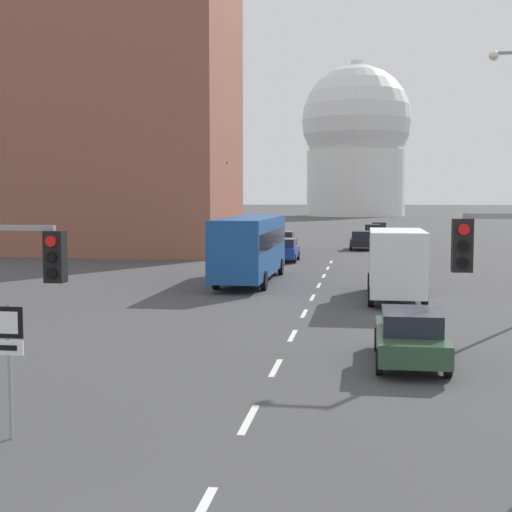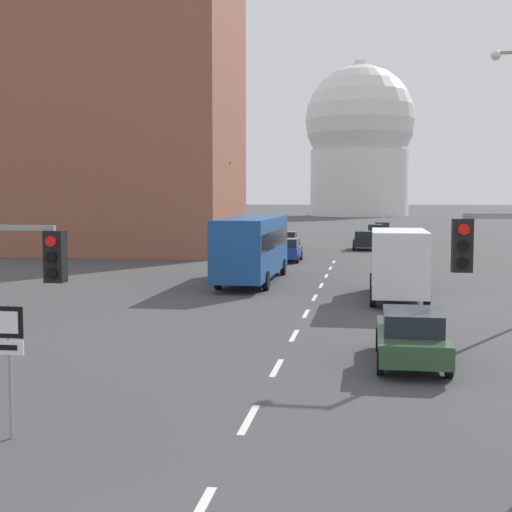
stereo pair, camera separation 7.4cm
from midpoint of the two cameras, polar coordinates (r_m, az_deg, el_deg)
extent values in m
cube|color=silver|center=(15.10, -0.42, -12.92)|extent=(0.16, 2.00, 0.01)
cube|color=silver|center=(19.39, 1.78, -8.92)|extent=(0.16, 2.00, 0.01)
cube|color=silver|center=(23.76, 3.16, -6.37)|extent=(0.16, 2.00, 0.01)
cube|color=silver|center=(28.17, 4.10, -4.61)|extent=(0.16, 2.00, 0.01)
cube|color=silver|center=(32.60, 4.78, -3.33)|extent=(0.16, 2.00, 0.01)
cube|color=silver|center=(37.05, 5.29, -2.36)|extent=(0.16, 2.00, 0.01)
cube|color=silver|center=(41.51, 5.70, -1.59)|extent=(0.16, 2.00, 0.01)
cube|color=silver|center=(45.98, 6.02, -0.98)|extent=(0.16, 2.00, 0.01)
cube|color=silver|center=(50.45, 6.29, -0.47)|extent=(0.16, 2.00, 0.01)
cube|color=gray|center=(13.96, -18.27, 2.16)|extent=(1.40, 0.10, 0.10)
cube|color=black|center=(13.69, -15.61, -0.05)|extent=(0.36, 0.28, 0.96)
cylinder|color=red|center=(13.51, -15.94, 1.15)|extent=(0.20, 0.06, 0.20)
cylinder|color=black|center=(13.53, -15.91, -0.11)|extent=(0.20, 0.06, 0.20)
cylinder|color=black|center=(13.56, -15.88, -1.36)|extent=(0.20, 0.06, 0.20)
cube|color=black|center=(13.32, 16.32, 0.81)|extent=(0.36, 0.28, 0.96)
cylinder|color=red|center=(13.14, 16.45, 2.06)|extent=(0.20, 0.06, 0.20)
cylinder|color=black|center=(13.15, 16.42, 0.76)|extent=(0.20, 0.06, 0.20)
cylinder|color=black|center=(13.18, 16.39, -0.53)|extent=(0.20, 0.06, 0.20)
cylinder|color=gray|center=(14.38, -18.95, -8.74)|extent=(0.07, 0.07, 2.59)
cube|color=black|center=(14.18, -19.09, -5.03)|extent=(0.60, 0.03, 0.60)
cube|color=white|center=(14.16, -19.12, -5.04)|extent=(0.42, 0.01, 0.42)
cube|color=white|center=(14.26, -19.04, -6.93)|extent=(0.60, 0.03, 0.28)
cube|color=black|center=(14.25, -19.07, -6.94)|extent=(0.36, 0.01, 0.10)
sphere|color=#F2EAC6|center=(28.27, 18.72, 14.97)|extent=(0.36, 0.36, 0.36)
cube|color=#B7B7BC|center=(73.42, 9.55, 1.69)|extent=(1.72, 4.03, 0.76)
cube|color=#1E232D|center=(73.18, 9.56, 2.25)|extent=(1.46, 1.94, 0.69)
cylinder|color=black|center=(74.68, 8.91, 1.46)|extent=(0.18, 0.70, 0.70)
cylinder|color=black|center=(74.70, 10.16, 1.45)|extent=(0.18, 0.70, 0.70)
cylinder|color=black|center=(72.19, 8.91, 1.35)|extent=(0.18, 0.70, 0.70)
cylinder|color=black|center=(72.20, 10.19, 1.33)|extent=(0.18, 0.70, 0.70)
cube|color=#2D4C33|center=(20.20, 12.43, -6.61)|extent=(1.82, 4.58, 0.59)
cube|color=#1E232D|center=(19.87, 12.50, -5.10)|extent=(1.55, 2.20, 0.57)
cylinder|color=black|center=(21.62, 9.90, -6.62)|extent=(0.18, 0.70, 0.70)
cylinder|color=black|center=(21.71, 14.47, -6.65)|extent=(0.18, 0.70, 0.70)
cylinder|color=black|center=(18.84, 10.03, -8.32)|extent=(0.18, 0.70, 0.70)
cylinder|color=black|center=(18.95, 15.29, -8.33)|extent=(0.18, 0.70, 0.70)
cube|color=maroon|center=(59.90, 2.55, 1.01)|extent=(1.81, 4.13, 0.66)
cube|color=#1E232D|center=(59.65, 2.53, 1.64)|extent=(1.54, 1.98, 0.68)
cylinder|color=black|center=(61.29, 1.89, 0.79)|extent=(0.18, 0.67, 0.67)
cylinder|color=black|center=(61.10, 3.48, 0.77)|extent=(0.18, 0.67, 0.67)
cylinder|color=black|center=(58.76, 1.58, 0.62)|extent=(0.18, 0.67, 0.67)
cylinder|color=black|center=(58.56, 3.24, 0.60)|extent=(0.18, 0.67, 0.67)
cube|color=navy|center=(50.54, 2.59, 0.32)|extent=(1.76, 4.24, 0.71)
cube|color=#1E232D|center=(50.28, 2.57, 1.06)|extent=(1.49, 2.04, 0.61)
cylinder|color=black|center=(51.97, 1.84, 0.05)|extent=(0.18, 0.63, 0.63)
cylinder|color=black|center=(51.79, 3.66, 0.03)|extent=(0.18, 0.63, 0.63)
cylinder|color=black|center=(49.37, 1.46, -0.20)|extent=(0.18, 0.63, 0.63)
cylinder|color=black|center=(49.18, 3.38, -0.22)|extent=(0.18, 0.63, 0.63)
cube|color=black|center=(62.42, 8.69, 1.09)|extent=(1.89, 4.15, 0.66)
cube|color=#1E232D|center=(62.17, 8.70, 1.68)|extent=(1.60, 1.99, 0.65)
cylinder|color=black|center=(63.73, 7.89, 0.88)|extent=(0.18, 0.62, 0.62)
cylinder|color=black|center=(63.72, 9.50, 0.86)|extent=(0.18, 0.62, 0.62)
cylinder|color=black|center=(61.17, 7.84, 0.72)|extent=(0.18, 0.62, 0.62)
cylinder|color=black|center=(61.16, 9.52, 0.70)|extent=(0.18, 0.62, 0.62)
cube|color=silver|center=(81.75, 10.07, 1.95)|extent=(1.83, 4.54, 0.71)
cube|color=#1E232D|center=(81.50, 10.08, 2.43)|extent=(1.56, 2.18, 0.70)
cylinder|color=black|center=(83.17, 9.45, 1.76)|extent=(0.18, 0.62, 0.62)
cylinder|color=black|center=(83.20, 10.65, 1.74)|extent=(0.18, 0.62, 0.62)
cylinder|color=black|center=(80.35, 9.47, 1.66)|extent=(0.18, 0.62, 0.62)
cylinder|color=black|center=(80.39, 10.70, 1.64)|extent=(0.18, 0.62, 0.62)
cube|color=#19478C|center=(38.18, -0.21, 0.85)|extent=(2.50, 10.80, 3.00)
cube|color=black|center=(38.15, -0.21, 1.41)|extent=(2.52, 10.26, 0.90)
cylinder|color=black|center=(42.22, -0.99, -0.81)|extent=(0.26, 0.96, 0.96)
cylinder|color=black|center=(41.87, 2.24, -0.86)|extent=(0.26, 0.96, 0.96)
cylinder|color=black|center=(35.36, -2.97, -1.91)|extent=(0.26, 0.96, 0.96)
cylinder|color=black|center=(34.95, 0.88, -1.98)|extent=(0.26, 0.96, 0.96)
cube|color=#333842|center=(35.08, 11.17, -0.39)|extent=(2.20, 2.00, 2.10)
cube|color=white|center=(31.48, 11.42, -0.43)|extent=(2.30, 5.20, 2.70)
cylinder|color=black|center=(35.17, 9.35, -2.07)|extent=(0.24, 0.88, 0.88)
cylinder|color=black|center=(35.25, 12.93, -2.11)|extent=(0.24, 0.88, 0.88)
cylinder|color=black|center=(30.18, 9.40, -3.20)|extent=(0.24, 0.88, 0.88)
cylinder|color=black|center=(30.28, 13.58, -3.24)|extent=(0.24, 0.88, 0.88)
cylinder|color=brown|center=(63.28, -2.93, 3.00)|extent=(0.49, 0.49, 5.27)
cylinder|color=brown|center=(63.89, -3.57, 4.11)|extent=(1.71, 1.18, 1.87)
cylinder|color=brown|center=(63.37, -3.31, 4.38)|extent=(0.99, 0.23, 1.64)
cylinder|color=brown|center=(63.55, -3.32, 4.41)|extent=(1.10, 0.60, 1.55)
cylinder|color=brown|center=(63.38, -3.43, 5.41)|extent=(1.24, 0.19, 1.73)
cylinder|color=brown|center=(62.99, -3.53, 5.09)|extent=(1.28, 0.99, 1.92)
cylinder|color=brown|center=(60.99, -2.75, 4.35)|extent=(0.52, 0.52, 8.28)
cylinder|color=brown|center=(60.19, -2.43, 7.73)|extent=(1.08, 1.79, 1.93)
cylinder|color=brown|center=(60.59, -3.76, 6.62)|extent=(2.00, 1.52, 3.82)
cylinder|color=brown|center=(59.22, -2.33, 6.26)|extent=(1.36, 3.56, 2.61)
cylinder|color=brown|center=(62.11, -2.50, 6.44)|extent=(0.27, 2.41, 3.77)
cylinder|color=brown|center=(62.89, -2.72, 6.77)|extent=(0.63, 3.78, 2.42)
cylinder|color=silver|center=(171.92, 8.26, 5.77)|extent=(23.18, 23.18, 15.45)
sphere|color=silver|center=(172.83, 8.32, 10.69)|extent=(25.75, 25.75, 25.75)
cylinder|color=silver|center=(174.41, 8.37, 14.47)|extent=(3.09, 3.09, 4.51)
cube|color=#935642|center=(61.05, -10.48, 12.22)|extent=(18.00, 14.00, 25.16)
camera|label=1|loc=(0.04, -89.85, 0.01)|focal=50.00mm
camera|label=2|loc=(0.04, 90.15, -0.01)|focal=50.00mm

